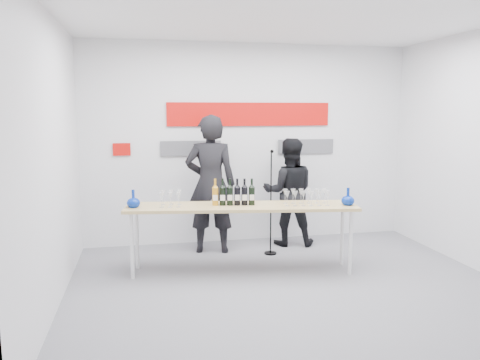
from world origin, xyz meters
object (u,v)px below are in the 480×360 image
(tasting_table, at_px, (242,210))
(presenter_right, at_px, (289,192))
(presenter_left, at_px, (211,184))
(mic_stand, at_px, (271,223))

(tasting_table, xyz_separation_m, presenter_right, (0.94, 1.05, 0.02))
(presenter_left, bearing_deg, mic_stand, 170.63)
(presenter_left, height_order, presenter_right, presenter_left)
(tasting_table, distance_m, presenter_left, 0.97)
(presenter_right, height_order, mic_stand, presenter_right)
(presenter_left, xyz_separation_m, presenter_right, (1.20, 0.13, -0.17))
(presenter_right, bearing_deg, mic_stand, 60.26)
(tasting_table, bearing_deg, presenter_left, 114.13)
(tasting_table, xyz_separation_m, mic_stand, (0.55, 0.63, -0.34))
(presenter_right, relative_size, mic_stand, 1.08)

